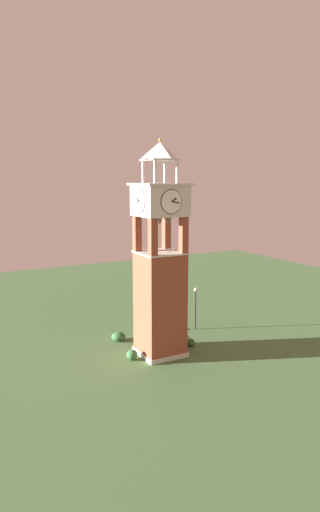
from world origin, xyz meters
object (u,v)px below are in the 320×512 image
at_px(park_bench, 144,332).
at_px(lamp_post, 196,301).
at_px(clock_tower, 160,271).
at_px(trash_bin, 152,327).

xyz_separation_m(park_bench, lamp_post, (-5.25, 0.48, 2.31)).
relative_size(clock_tower, lamp_post, 4.22).
xyz_separation_m(clock_tower, lamp_post, (-5.82, -3.61, -4.14)).
bearing_deg(trash_bin, park_bench, 38.66).
relative_size(lamp_post, trash_bin, 5.06).
bearing_deg(lamp_post, park_bench, -5.22).
height_order(clock_tower, trash_bin, clock_tower).
relative_size(park_bench, trash_bin, 2.07).
height_order(park_bench, lamp_post, lamp_post).
height_order(park_bench, trash_bin, park_bench).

